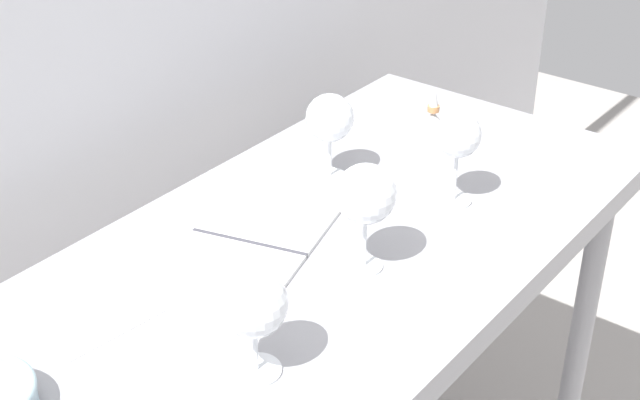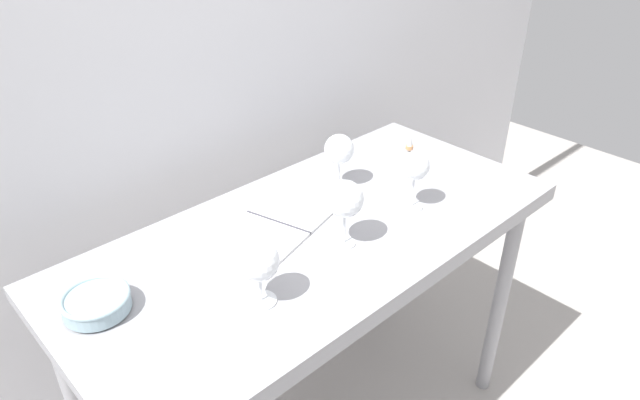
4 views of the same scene
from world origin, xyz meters
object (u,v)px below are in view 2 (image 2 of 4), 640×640
(wine_glass_near_left, at_px, (204,298))
(decanter_funnel, at_px, (468,329))
(tasting_sheet_upper, at_px, (356,345))
(wine_glass_far_left, at_px, (267,280))
(tasting_bowl, at_px, (192,293))
(wine_glass_near_center, at_px, (284,314))
(wine_glass_near_right, at_px, (375,332))
(wine_glass_far_right, at_px, (359,297))

(wine_glass_near_left, relative_size, decanter_funnel, 1.25)
(tasting_sheet_upper, height_order, decanter_funnel, decanter_funnel)
(wine_glass_far_left, distance_m, tasting_bowl, 0.35)
(wine_glass_near_center, xyz_separation_m, tasting_sheet_upper, (0.20, 0.13, -0.12))
(tasting_sheet_upper, distance_m, decanter_funnel, 0.38)
(wine_glass_near_right, height_order, wine_glass_near_center, wine_glass_near_center)
(wine_glass_far_right, xyz_separation_m, wine_glass_near_left, (-0.46, -0.27, 0.01))
(wine_glass_near_right, bearing_deg, wine_glass_far_right, 122.16)
(tasting_bowl, bearing_deg, wine_glass_near_left, -41.95)
(tasting_sheet_upper, bearing_deg, wine_glass_near_left, -148.82)
(tasting_bowl, bearing_deg, wine_glass_near_center, -20.35)
(wine_glass_far_left, bearing_deg, decanter_funnel, 7.55)
(wine_glass_near_right, distance_m, tasting_sheet_upper, 0.20)
(wine_glass_near_left, xyz_separation_m, tasting_bowl, (-0.22, 0.20, -0.09))
(wine_glass_far_left, distance_m, wine_glass_near_right, 0.56)
(tasting_sheet_upper, bearing_deg, wine_glass_far_right, 128.02)
(tasting_sheet_upper, bearing_deg, tasting_bowl, -168.10)
(wine_glass_near_center, bearing_deg, decanter_funnel, 32.38)
(wine_glass_near_right, xyz_separation_m, decanter_funnel, (0.21, 0.32, -0.08))
(wine_glass_far_left, distance_m, wine_glass_far_right, 0.35)
(wine_glass_far_right, height_order, tasting_bowl, wine_glass_far_right)
(wine_glass_near_right, xyz_separation_m, wine_glass_far_right, (-0.16, 0.26, -0.01))
(wine_glass_near_right, bearing_deg, wine_glass_near_left, -179.19)
(wine_glass_near_left, xyz_separation_m, decanter_funnel, (0.84, 0.33, -0.07))
(wine_glass_near_right, distance_m, decanter_funnel, 0.39)
(wine_glass_far_left, relative_size, wine_glass_far_right, 1.14)
(tasting_sheet_upper, relative_size, decanter_funnel, 2.01)
(wine_glass_far_right, height_order, wine_glass_near_center, wine_glass_near_center)
(tasting_bowl, bearing_deg, wine_glass_far_left, 5.67)
(wine_glass_far_right, bearing_deg, wine_glass_near_left, -149.92)
(wine_glass_near_right, distance_m, wine_glass_near_left, 0.63)
(wine_glass_near_center, distance_m, tasting_bowl, 0.58)
(tasting_sheet_upper, bearing_deg, wine_glass_far_left, -177.08)
(wine_glass_far_right, distance_m, tasting_bowl, 0.69)
(wine_glass_near_center, bearing_deg, tasting_bowl, 159.65)
(wine_glass_far_right, xyz_separation_m, wine_glass_near_center, (-0.14, -0.27, 0.01))
(wine_glass_near_center, bearing_deg, wine_glass_far_right, 61.84)
(wine_glass_far_left, height_order, wine_glass_near_left, wine_glass_far_left)
(tasting_sheet_upper, xyz_separation_m, tasting_bowl, (-0.74, 0.07, 0.03))
(tasting_bowl, xyz_separation_m, decanter_funnel, (1.06, 0.13, 0.01))
(decanter_funnel, bearing_deg, wine_glass_far_right, -171.06)
(tasting_sheet_upper, bearing_deg, decanter_funnel, 49.65)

